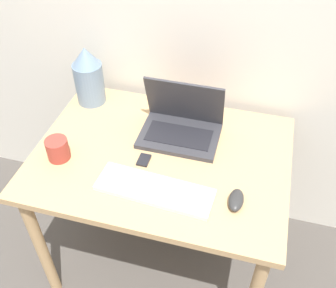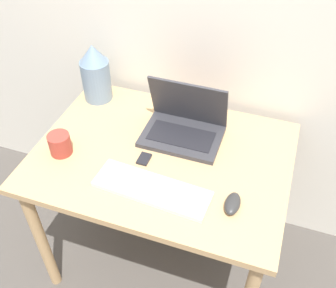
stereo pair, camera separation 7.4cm
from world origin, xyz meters
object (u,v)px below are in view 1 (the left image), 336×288
object	(u,v)px
mp3_player	(144,160)
mug	(58,149)
mouse	(236,200)
vase	(88,76)
keyboard	(155,190)
laptop	(181,124)

from	to	relation	value
mp3_player	mug	distance (m)	0.34
mouse	mug	bearing A→B (deg)	176.25
vase	mug	world-z (taller)	vase
keyboard	vase	size ratio (longest dim) A/B	1.60
mug	mouse	bearing A→B (deg)	-3.75
mug	keyboard	bearing A→B (deg)	-9.54
laptop	mug	distance (m)	0.52
keyboard	mug	distance (m)	0.43
mouse	mug	size ratio (longest dim) A/B	1.15
keyboard	mp3_player	size ratio (longest dim) A/B	6.73
mouse	vase	distance (m)	0.87
mouse	keyboard	bearing A→B (deg)	-175.42
mp3_player	vase	bearing A→B (deg)	138.35
vase	mouse	bearing A→B (deg)	-30.45
laptop	keyboard	size ratio (longest dim) A/B	0.74
keyboard	mouse	distance (m)	0.30
laptop	vase	world-z (taller)	vase
keyboard	mouse	world-z (taller)	mouse
laptop	mug	bearing A→B (deg)	-148.07
laptop	vase	distance (m)	0.49
mug	laptop	bearing A→B (deg)	31.93
keyboard	mug	xyz separation A→B (m)	(-0.42, 0.07, 0.04)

